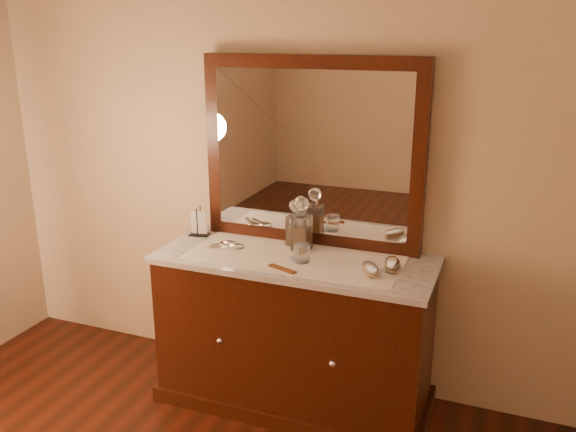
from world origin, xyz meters
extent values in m
plane|color=tan|center=(0.00, 2.25, 1.40)|extent=(4.50, 4.50, 0.00)
cube|color=black|center=(0.00, 1.96, 0.41)|extent=(1.40, 0.55, 0.82)
cube|color=black|center=(0.00, 1.96, 0.04)|extent=(1.46, 0.59, 0.08)
sphere|color=silver|center=(-0.30, 1.67, 0.45)|extent=(0.04, 0.04, 0.04)
sphere|color=silver|center=(0.30, 1.67, 0.45)|extent=(0.04, 0.04, 0.04)
cube|color=white|center=(0.00, 1.96, 0.83)|extent=(1.44, 0.59, 0.03)
cube|color=black|center=(0.00, 2.20, 1.35)|extent=(1.20, 0.08, 1.00)
cube|color=white|center=(0.00, 2.17, 1.35)|extent=(1.06, 0.01, 0.86)
cube|color=beige|center=(0.00, 1.94, 0.85)|extent=(1.10, 0.45, 0.00)
cylinder|color=white|center=(0.03, 1.90, 0.86)|extent=(0.10, 0.10, 0.01)
cube|color=brown|center=(0.01, 1.76, 0.86)|extent=(0.16, 0.08, 0.01)
cube|color=black|center=(-0.63, 2.08, 0.85)|extent=(0.12, 0.09, 0.01)
cylinder|color=black|center=(-0.62, 2.05, 0.93)|extent=(0.01, 0.01, 0.16)
cylinder|color=black|center=(-0.63, 2.11, 0.93)|extent=(0.01, 0.01, 0.16)
cube|color=white|center=(-0.63, 2.08, 0.93)|extent=(0.09, 0.06, 0.13)
cube|color=#985316|center=(-0.06, 2.12, 0.91)|extent=(0.07, 0.07, 0.11)
cube|color=white|center=(-0.06, 2.12, 0.93)|extent=(0.09, 0.09, 0.16)
cylinder|color=white|center=(-0.06, 2.12, 1.03)|extent=(0.04, 0.04, 0.03)
sphere|color=white|center=(-0.06, 2.12, 1.07)|extent=(0.07, 0.07, 0.06)
cube|color=#985316|center=(0.00, 2.06, 0.92)|extent=(0.08, 0.08, 0.13)
cube|color=white|center=(0.00, 2.06, 0.95)|extent=(0.09, 0.09, 0.19)
cylinder|color=white|center=(0.00, 2.06, 1.06)|extent=(0.04, 0.04, 0.03)
sphere|color=white|center=(0.00, 2.06, 1.11)|extent=(0.08, 0.08, 0.07)
ellipsoid|color=#97795C|center=(0.41, 1.87, 0.87)|extent=(0.14, 0.17, 0.02)
ellipsoid|color=silver|center=(0.41, 1.87, 0.89)|extent=(0.14, 0.17, 0.02)
ellipsoid|color=#97795C|center=(0.50, 1.97, 0.87)|extent=(0.10, 0.18, 0.02)
ellipsoid|color=silver|center=(0.50, 1.97, 0.89)|extent=(0.10, 0.18, 0.02)
ellipsoid|color=silver|center=(-0.41, 1.99, 0.86)|extent=(0.12, 0.12, 0.02)
cube|color=silver|center=(-0.46, 1.92, 0.86)|extent=(0.09, 0.10, 0.01)
ellipsoid|color=silver|center=(-0.34, 1.96, 0.86)|extent=(0.12, 0.11, 0.02)
cube|color=silver|center=(-0.41, 1.92, 0.86)|extent=(0.11, 0.08, 0.01)
cylinder|color=white|center=(0.06, 1.90, 0.90)|extent=(0.08, 0.08, 0.09)
camera|label=1|loc=(1.01, -0.74, 1.97)|focal=37.33mm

